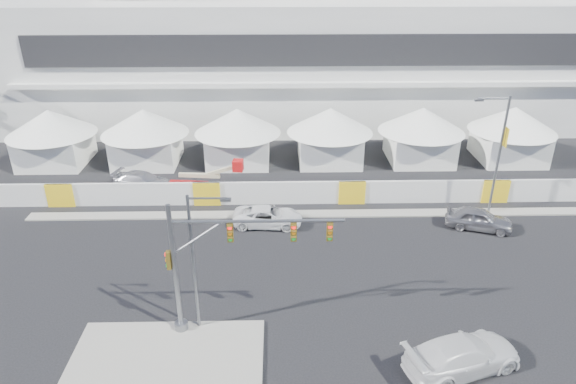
{
  "coord_description": "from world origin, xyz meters",
  "views": [
    {
      "loc": [
        -0.13,
        -23.76,
        19.45
      ],
      "look_at": [
        0.6,
        10.0,
        3.24
      ],
      "focal_mm": 32.0,
      "sensor_mm": 36.0,
      "label": 1
    }
  ],
  "objects_px": {
    "streetlight_median": "(197,254)",
    "traffic_mast": "(210,264)",
    "sedan_silver": "(479,219)",
    "pickup_curb": "(268,216)",
    "streetlight_curb": "(498,148)",
    "boom_lift": "(195,185)",
    "pickup_near": "(463,355)",
    "lot_car_c": "(143,181)"
  },
  "relations": [
    {
      "from": "sedan_silver",
      "to": "traffic_mast",
      "type": "bearing_deg",
      "value": 138.46
    },
    {
      "from": "streetlight_median",
      "to": "traffic_mast",
      "type": "bearing_deg",
      "value": -21.34
    },
    {
      "from": "pickup_curb",
      "to": "lot_car_c",
      "type": "distance_m",
      "value": 13.0
    },
    {
      "from": "streetlight_median",
      "to": "streetlight_curb",
      "type": "distance_m",
      "value": 24.92
    },
    {
      "from": "lot_car_c",
      "to": "pickup_curb",
      "type": "bearing_deg",
      "value": -104.41
    },
    {
      "from": "lot_car_c",
      "to": "streetlight_curb",
      "type": "xyz_separation_m",
      "value": [
        28.67,
        -5.14,
        4.83
      ]
    },
    {
      "from": "lot_car_c",
      "to": "boom_lift",
      "type": "height_order",
      "value": "boom_lift"
    },
    {
      "from": "lot_car_c",
      "to": "streetlight_median",
      "type": "bearing_deg",
      "value": -140.74
    },
    {
      "from": "streetlight_curb",
      "to": "streetlight_median",
      "type": "bearing_deg",
      "value": -147.73
    },
    {
      "from": "traffic_mast",
      "to": "boom_lift",
      "type": "relative_size",
      "value": 1.38
    },
    {
      "from": "pickup_curb",
      "to": "boom_lift",
      "type": "distance_m",
      "value": 8.41
    },
    {
      "from": "pickup_curb",
      "to": "streetlight_median",
      "type": "distance_m",
      "value": 12.88
    },
    {
      "from": "streetlight_curb",
      "to": "lot_car_c",
      "type": "bearing_deg",
      "value": 169.83
    },
    {
      "from": "sedan_silver",
      "to": "pickup_curb",
      "type": "xyz_separation_m",
      "value": [
        -16.0,
        0.89,
        -0.09
      ]
    },
    {
      "from": "traffic_mast",
      "to": "pickup_curb",
      "type": "bearing_deg",
      "value": 76.8
    },
    {
      "from": "streetlight_median",
      "to": "boom_lift",
      "type": "xyz_separation_m",
      "value": [
        -2.86,
        17.2,
        -3.92
      ]
    },
    {
      "from": "streetlight_median",
      "to": "pickup_curb",
      "type": "bearing_deg",
      "value": 73.33
    },
    {
      "from": "traffic_mast",
      "to": "streetlight_curb",
      "type": "height_order",
      "value": "streetlight_curb"
    },
    {
      "from": "pickup_curb",
      "to": "traffic_mast",
      "type": "height_order",
      "value": "traffic_mast"
    },
    {
      "from": "pickup_curb",
      "to": "streetlight_curb",
      "type": "height_order",
      "value": "streetlight_curb"
    },
    {
      "from": "sedan_silver",
      "to": "streetlight_median",
      "type": "relative_size",
      "value": 0.6
    },
    {
      "from": "streetlight_median",
      "to": "boom_lift",
      "type": "relative_size",
      "value": 1.22
    },
    {
      "from": "pickup_curb",
      "to": "streetlight_curb",
      "type": "bearing_deg",
      "value": -80.91
    },
    {
      "from": "traffic_mast",
      "to": "streetlight_curb",
      "type": "bearing_deg",
      "value": 33.68
    },
    {
      "from": "traffic_mast",
      "to": "boom_lift",
      "type": "distance_m",
      "value": 18.17
    },
    {
      "from": "pickup_curb",
      "to": "traffic_mast",
      "type": "distance_m",
      "value": 12.83
    },
    {
      "from": "lot_car_c",
      "to": "boom_lift",
      "type": "distance_m",
      "value": 4.91
    },
    {
      "from": "sedan_silver",
      "to": "traffic_mast",
      "type": "xyz_separation_m",
      "value": [
        -18.81,
        -11.08,
        3.56
      ]
    },
    {
      "from": "sedan_silver",
      "to": "pickup_curb",
      "type": "bearing_deg",
      "value": 104.78
    },
    {
      "from": "streetlight_median",
      "to": "boom_lift",
      "type": "bearing_deg",
      "value": 99.42
    },
    {
      "from": "sedan_silver",
      "to": "streetlight_curb",
      "type": "bearing_deg",
      "value": -14.02
    },
    {
      "from": "sedan_silver",
      "to": "streetlight_median",
      "type": "bearing_deg",
      "value": 136.95
    },
    {
      "from": "pickup_near",
      "to": "lot_car_c",
      "type": "distance_m",
      "value": 30.43
    },
    {
      "from": "sedan_silver",
      "to": "boom_lift",
      "type": "relative_size",
      "value": 0.73
    },
    {
      "from": "pickup_near",
      "to": "boom_lift",
      "type": "relative_size",
      "value": 0.92
    },
    {
      "from": "streetlight_curb",
      "to": "pickup_curb",
      "type": "bearing_deg",
      "value": -174.79
    },
    {
      "from": "pickup_curb",
      "to": "lot_car_c",
      "type": "bearing_deg",
      "value": 62.63
    },
    {
      "from": "streetlight_curb",
      "to": "boom_lift",
      "type": "height_order",
      "value": "streetlight_curb"
    },
    {
      "from": "lot_car_c",
      "to": "streetlight_median",
      "type": "distance_m",
      "value": 20.36
    },
    {
      "from": "lot_car_c",
      "to": "sedan_silver",
      "type": "bearing_deg",
      "value": -88.88
    },
    {
      "from": "traffic_mast",
      "to": "boom_lift",
      "type": "bearing_deg",
      "value": 101.49
    },
    {
      "from": "pickup_near",
      "to": "streetlight_median",
      "type": "height_order",
      "value": "streetlight_median"
    }
  ]
}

